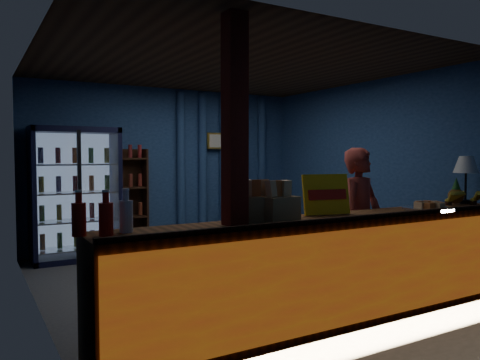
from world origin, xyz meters
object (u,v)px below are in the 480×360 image
object	(u,v)px
green_chair	(252,230)
pastry_tray	(428,207)
shopkeeper	(361,221)
table_lamp	(466,166)

from	to	relation	value
green_chair	pastry_tray	xyz separation A→B (m)	(0.08, -3.26, 0.69)
shopkeeper	table_lamp	size ratio (longest dim) A/B	2.92
shopkeeper	green_chair	distance (m)	2.77
shopkeeper	pastry_tray	size ratio (longest dim) A/B	3.15
pastry_tray	table_lamp	xyz separation A→B (m)	(0.90, 0.20, 0.40)
shopkeeper	table_lamp	distance (m)	1.44
green_chair	shopkeeper	bearing A→B (deg)	67.34
shopkeeper	table_lamp	bearing A→B (deg)	-32.72
table_lamp	green_chair	bearing A→B (deg)	107.75
pastry_tray	shopkeeper	bearing A→B (deg)	123.87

